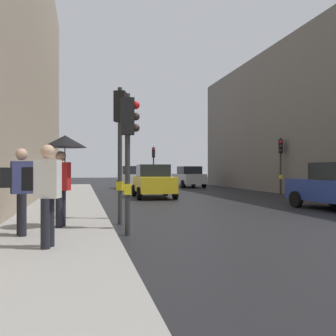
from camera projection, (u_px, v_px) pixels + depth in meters
name	position (u px, v px, depth m)	size (l,w,h in m)	color
sidewalk_kerb	(65.00, 208.00, 13.49)	(2.64, 40.00, 0.16)	gray
traffic_light_near_right	(121.00, 130.00, 10.00)	(0.45, 0.33, 3.75)	#2D2D2D
traffic_light_near_left	(129.00, 138.00, 8.33)	(0.44, 0.26, 3.23)	#2D2D2D
traffic_light_far_median	(154.00, 159.00, 32.26)	(0.24, 0.43, 3.51)	#2D2D2D
traffic_light_mid_street	(281.00, 155.00, 22.16)	(0.34, 0.45, 3.42)	#2D2D2D
car_silver_hatchback	(189.00, 177.00, 31.05)	(2.13, 4.26, 1.76)	#BCBCC1
car_yellow_taxi	(153.00, 181.00, 19.54)	(2.16, 4.27, 1.76)	yellow
car_white_compact	(132.00, 177.00, 28.49)	(2.09, 4.24, 1.76)	silver
pedestrian_with_umbrella	(64.00, 155.00, 8.53)	(1.00, 1.00, 2.14)	black
pedestrian_with_grey_backpack	(19.00, 186.00, 7.41)	(0.65, 0.44, 1.77)	black
pedestrian_with_black_backpack	(45.00, 189.00, 6.28)	(0.65, 0.43, 1.77)	black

